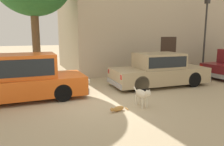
{
  "coord_description": "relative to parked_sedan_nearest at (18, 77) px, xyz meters",
  "views": [
    {
      "loc": [
        -2.15,
        -6.76,
        2.25
      ],
      "look_at": [
        0.81,
        0.2,
        0.9
      ],
      "focal_mm": 34.9,
      "sensor_mm": 36.0,
      "label": 1
    }
  ],
  "objects": [
    {
      "name": "parked_sedan_nearest",
      "position": [
        0.0,
        0.0,
        0.0
      ],
      "size": [
        4.54,
        1.79,
        1.59
      ],
      "rotation": [
        0.0,
        0.0,
        -0.02
      ],
      "color": "#D15619",
      "rests_on": "ground_plane"
    },
    {
      "name": "parked_sedan_second",
      "position": [
        5.71,
        -0.09,
        -0.11
      ],
      "size": [
        4.44,
        1.96,
        1.44
      ],
      "rotation": [
        0.0,
        0.0,
        -0.06
      ],
      "color": "tan",
      "rests_on": "ground_plane"
    },
    {
      "name": "apartment_block",
      "position": [
        10.56,
        5.49,
        3.14
      ],
      "size": [
        15.5,
        5.8,
        7.92
      ],
      "color": "tan",
      "rests_on": "ground_plane"
    },
    {
      "name": "street_lamp",
      "position": [
        9.96,
        1.56,
        1.85
      ],
      "size": [
        0.22,
        0.22,
        4.22
      ],
      "color": "#2D2B28",
      "rests_on": "ground_plane"
    },
    {
      "name": "ground_plane",
      "position": [
        2.25,
        -1.23,
        -0.82
      ],
      "size": [
        80.0,
        80.0,
        0.0
      ],
      "primitive_type": "plane",
      "color": "tan"
    },
    {
      "name": "stray_cat",
      "position": [
        2.66,
        -2.41,
        -0.74
      ],
      "size": [
        0.61,
        0.29,
        0.17
      ],
      "rotation": [
        0.0,
        0.0,
        3.4
      ],
      "color": "#B77F3D",
      "rests_on": "ground_plane"
    },
    {
      "name": "stray_dog_spotted",
      "position": [
        3.53,
        -2.35,
        -0.42
      ],
      "size": [
        0.23,
        0.96,
        0.64
      ],
      "rotation": [
        0.0,
        0.0,
        4.75
      ],
      "color": "beige",
      "rests_on": "ground_plane"
    }
  ]
}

